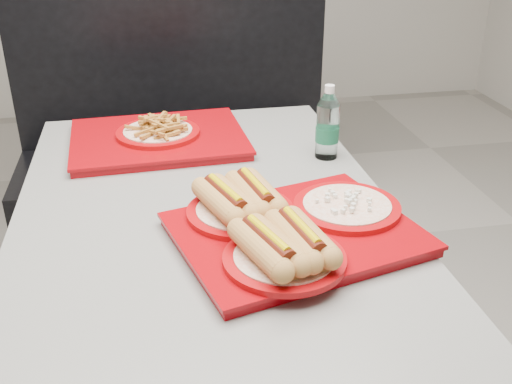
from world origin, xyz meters
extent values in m
cylinder|color=black|center=(0.00, 0.00, 0.38)|extent=(0.11, 0.11, 0.66)
cube|color=black|center=(0.00, 0.00, 0.70)|extent=(0.92, 1.42, 0.01)
cube|color=gray|center=(0.00, 0.00, 0.73)|extent=(0.90, 1.40, 0.04)
cube|color=black|center=(0.00, 1.02, 0.23)|extent=(1.30, 0.55, 0.45)
cube|color=black|center=(0.00, 1.26, 0.80)|extent=(1.30, 0.10, 1.10)
cube|color=#8D0309|center=(0.18, -0.18, 0.76)|extent=(0.57, 0.49, 0.02)
cube|color=#8D0309|center=(0.18, -0.18, 0.77)|extent=(0.58, 0.50, 0.01)
cylinder|color=#990508|center=(0.12, -0.30, 0.78)|extent=(0.24, 0.24, 0.01)
cylinder|color=white|center=(0.12, -0.30, 0.79)|extent=(0.20, 0.20, 0.01)
cylinder|color=#990508|center=(0.07, -0.10, 0.78)|extent=(0.24, 0.24, 0.01)
cylinder|color=white|center=(0.07, -0.10, 0.79)|extent=(0.20, 0.20, 0.01)
cylinder|color=#990508|center=(0.31, -0.12, 0.78)|extent=(0.24, 0.24, 0.01)
cylinder|color=white|center=(0.31, -0.12, 0.79)|extent=(0.20, 0.20, 0.01)
cube|color=#8D0309|center=(-0.09, 0.44, 0.76)|extent=(0.52, 0.41, 0.02)
cube|color=#8D0309|center=(-0.09, 0.44, 0.77)|extent=(0.53, 0.42, 0.01)
cylinder|color=#990508|center=(-0.09, 0.44, 0.79)|extent=(0.25, 0.25, 0.01)
cylinder|color=white|center=(-0.09, 0.44, 0.79)|extent=(0.20, 0.20, 0.01)
cylinder|color=silver|center=(0.38, 0.25, 0.83)|extent=(0.06, 0.06, 0.15)
cylinder|color=#165A3A|center=(0.38, 0.25, 0.82)|extent=(0.07, 0.07, 0.04)
cone|color=silver|center=(0.38, 0.25, 0.92)|extent=(0.06, 0.06, 0.03)
cylinder|color=silver|center=(0.38, 0.25, 0.95)|extent=(0.03, 0.03, 0.02)
camera|label=1|loc=(-0.12, -1.26, 1.43)|focal=42.00mm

